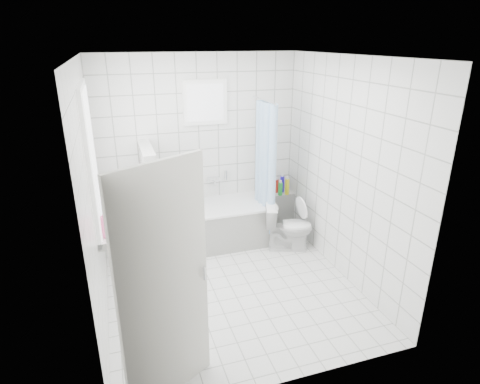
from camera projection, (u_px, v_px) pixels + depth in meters
name	position (u px, v px, depth m)	size (l,w,h in m)	color
ground	(231.00, 286.00, 4.76)	(3.00, 3.00, 0.00)	white
ceiling	(229.00, 56.00, 3.83)	(3.00, 3.00, 0.00)	white
wall_back	(199.00, 149.00, 5.63)	(2.80, 0.02, 2.60)	white
wall_front	(288.00, 249.00, 2.97)	(2.80, 0.02, 2.60)	white
wall_left	(92.00, 199.00, 3.89)	(0.02, 3.00, 2.60)	white
wall_right	(344.00, 171.00, 4.70)	(0.02, 3.00, 2.60)	white
window_left	(94.00, 160.00, 4.06)	(0.01, 0.90, 1.40)	white
window_back	(206.00, 103.00, 5.39)	(0.50, 0.01, 0.50)	white
window_sill	(107.00, 226.00, 4.34)	(0.18, 1.02, 0.08)	white
door	(165.00, 289.00, 3.00)	(0.04, 0.80, 2.00)	silver
bathtub	(213.00, 225.00, 5.68)	(1.56, 0.77, 0.58)	white
partition_wall	(151.00, 203.00, 5.23)	(0.15, 0.85, 1.50)	white
tiled_ledge	(280.00, 209.00, 6.24)	(0.40, 0.24, 0.55)	white
toilet	(289.00, 227.00, 5.52)	(0.37, 0.64, 0.66)	white
curtain_rod	(264.00, 100.00, 5.26)	(0.02, 0.02, 0.80)	silver
shower_curtain	(266.00, 168.00, 5.46)	(0.14, 0.48, 1.78)	#4488CA
tub_faucet	(213.00, 179.00, 5.81)	(0.18, 0.06, 0.06)	silver
sill_bottles	(106.00, 214.00, 4.21)	(0.16, 0.77, 0.31)	#C74D7C
ledge_bottles	(282.00, 186.00, 6.07)	(0.18, 0.19, 0.25)	#2918C5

